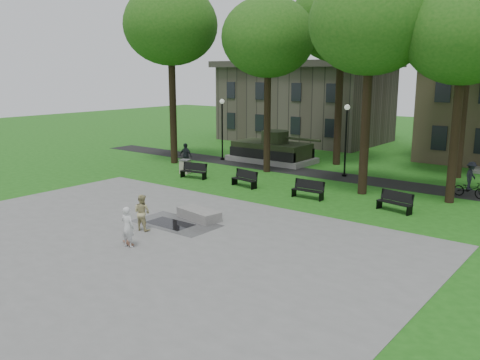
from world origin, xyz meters
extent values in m
plane|color=#1D5714|center=(0.00, 0.00, 0.00)|extent=(120.00, 120.00, 0.00)
cube|color=gray|center=(0.00, -5.00, 0.01)|extent=(22.00, 16.00, 0.02)
cube|color=black|center=(0.00, 12.00, 0.01)|extent=(44.00, 2.60, 0.01)
cube|color=#4C443D|center=(-11.00, 26.50, 3.60)|extent=(15.00, 10.00, 7.20)
cylinder|color=black|center=(-12.00, 9.00, 4.48)|extent=(0.52, 0.52, 8.96)
ellipsoid|color=#1C5313|center=(-12.00, 9.00, 10.08)|extent=(6.80, 6.80, 5.78)
cylinder|color=black|center=(-4.50, 10.50, 4.00)|extent=(0.48, 0.48, 8.00)
ellipsoid|color=#1C5313|center=(-4.50, 10.50, 9.00)|extent=(6.20, 6.20, 5.27)
cylinder|color=black|center=(3.50, 8.50, 4.16)|extent=(0.50, 0.50, 8.32)
ellipsoid|color=#1C5313|center=(3.50, 8.50, 9.36)|extent=(6.60, 6.60, 5.61)
cylinder|color=black|center=(8.00, 9.50, 3.84)|extent=(0.46, 0.46, 7.68)
ellipsoid|color=#1C5313|center=(8.00, 9.50, 8.64)|extent=(6.00, 6.00, 5.10)
cylinder|color=black|center=(-2.00, 16.00, 4.64)|extent=(0.54, 0.54, 9.28)
ellipsoid|color=#1C5313|center=(-2.00, 16.00, 10.44)|extent=(7.20, 7.20, 6.12)
cylinder|color=black|center=(6.50, 16.50, 4.32)|extent=(0.50, 0.50, 8.64)
ellipsoid|color=#1C5313|center=(6.50, 16.50, 9.72)|extent=(6.40, 6.40, 5.44)
cylinder|color=black|center=(-10.00, 12.30, 2.20)|extent=(0.12, 0.12, 4.40)
sphere|color=silver|center=(-10.00, 12.30, 4.55)|extent=(0.36, 0.36, 0.36)
cylinder|color=black|center=(-10.00, 12.30, 0.08)|extent=(0.32, 0.32, 0.16)
cylinder|color=black|center=(0.50, 12.30, 2.20)|extent=(0.12, 0.12, 4.40)
sphere|color=silver|center=(0.50, 12.30, 4.55)|extent=(0.36, 0.36, 0.36)
cylinder|color=black|center=(0.50, 12.30, 0.08)|extent=(0.32, 0.32, 0.16)
cube|color=gray|center=(-6.50, 14.00, 0.20)|extent=(6.50, 3.40, 0.40)
cube|color=#242C17|center=(-6.50, 14.00, 0.95)|extent=(5.80, 2.80, 1.10)
cube|color=black|center=(-6.50, 12.65, 0.75)|extent=(5.80, 0.35, 0.70)
cube|color=black|center=(-6.50, 15.35, 0.75)|extent=(5.80, 0.35, 0.70)
cylinder|color=#242C17|center=(-6.20, 14.00, 1.95)|extent=(2.10, 2.10, 0.90)
cylinder|color=#242C17|center=(-3.90, 14.00, 1.95)|extent=(3.20, 0.18, 0.18)
cube|color=black|center=(-0.88, -2.38, 0.02)|extent=(2.20, 1.20, 0.00)
cube|color=gray|center=(-0.33, -1.00, 0.24)|extent=(2.34, 1.35, 0.45)
cube|color=brown|center=(-0.14, -5.40, 0.06)|extent=(0.80, 0.43, 0.07)
imported|color=silver|center=(0.10, -5.59, 0.84)|extent=(0.64, 0.46, 1.64)
imported|color=tan|center=(-1.13, -3.77, 0.82)|extent=(0.85, 0.71, 1.60)
imported|color=black|center=(-9.68, 7.83, 0.92)|extent=(1.10, 0.50, 1.84)
imported|color=black|center=(8.54, 11.31, 0.46)|extent=(1.82, 0.82, 0.93)
imported|color=black|center=(8.54, 11.31, 1.22)|extent=(0.69, 1.06, 1.54)
cube|color=black|center=(-6.94, 5.70, 0.45)|extent=(1.85, 0.71, 0.05)
cube|color=black|center=(-6.94, 5.92, 0.75)|extent=(1.80, 0.42, 0.50)
cube|color=black|center=(-7.79, 5.70, 0.23)|extent=(0.13, 0.45, 0.45)
cube|color=black|center=(-6.09, 5.70, 0.23)|extent=(0.13, 0.45, 0.45)
cube|color=black|center=(-2.83, 5.74, 0.45)|extent=(1.85, 0.74, 0.05)
cube|color=black|center=(-2.83, 5.96, 0.75)|extent=(1.80, 0.44, 0.50)
cube|color=black|center=(-3.68, 5.74, 0.23)|extent=(0.13, 0.45, 0.45)
cube|color=black|center=(-1.98, 5.74, 0.23)|extent=(0.13, 0.45, 0.45)
cube|color=black|center=(1.64, 5.59, 0.45)|extent=(1.81, 0.49, 0.05)
cube|color=black|center=(1.64, 5.81, 0.75)|extent=(1.80, 0.19, 0.50)
cube|color=black|center=(0.79, 5.59, 0.23)|extent=(0.07, 0.45, 0.45)
cube|color=black|center=(2.49, 5.59, 0.23)|extent=(0.07, 0.45, 0.45)
cube|color=black|center=(6.38, 5.90, 0.45)|extent=(1.85, 0.81, 0.05)
cube|color=black|center=(6.38, 6.12, 0.75)|extent=(1.79, 0.52, 0.50)
cube|color=black|center=(5.53, 5.90, 0.23)|extent=(0.15, 0.45, 0.45)
cube|color=black|center=(7.23, 5.90, 0.23)|extent=(0.15, 0.45, 0.45)
cube|color=#B3A794|center=(-8.52, 6.56, 0.45)|extent=(0.75, 0.75, 0.90)
cube|color=#4C4C4C|center=(-8.52, 6.56, 0.93)|extent=(0.82, 0.82, 0.06)
camera|label=1|loc=(15.24, -17.89, 6.79)|focal=38.00mm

